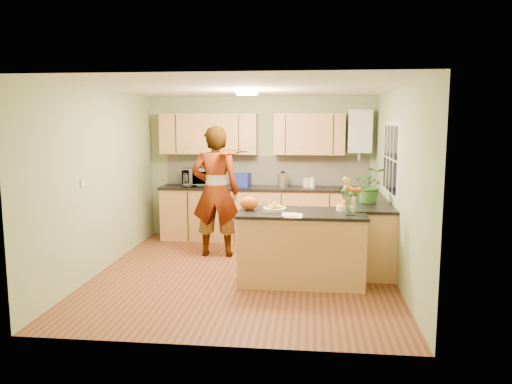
# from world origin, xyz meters

# --- Properties ---
(floor) EXTENTS (4.50, 4.50, 0.00)m
(floor) POSITION_xyz_m (0.00, 0.00, 0.00)
(floor) COLOR #5A2C19
(floor) RESTS_ON ground
(ceiling) EXTENTS (4.00, 4.50, 0.02)m
(ceiling) POSITION_xyz_m (0.00, 0.00, 2.50)
(ceiling) COLOR white
(ceiling) RESTS_ON wall_back
(wall_back) EXTENTS (4.00, 0.02, 2.50)m
(wall_back) POSITION_xyz_m (0.00, 2.25, 1.25)
(wall_back) COLOR #95A575
(wall_back) RESTS_ON floor
(wall_front) EXTENTS (4.00, 0.02, 2.50)m
(wall_front) POSITION_xyz_m (0.00, -2.25, 1.25)
(wall_front) COLOR #95A575
(wall_front) RESTS_ON floor
(wall_left) EXTENTS (0.02, 4.50, 2.50)m
(wall_left) POSITION_xyz_m (-2.00, 0.00, 1.25)
(wall_left) COLOR #95A575
(wall_left) RESTS_ON floor
(wall_right) EXTENTS (0.02, 4.50, 2.50)m
(wall_right) POSITION_xyz_m (2.00, 0.00, 1.25)
(wall_right) COLOR #95A575
(wall_right) RESTS_ON floor
(back_counter) EXTENTS (3.64, 0.62, 0.94)m
(back_counter) POSITION_xyz_m (0.10, 1.95, 0.47)
(back_counter) COLOR #BF7F4C
(back_counter) RESTS_ON floor
(right_counter) EXTENTS (0.62, 2.24, 0.94)m
(right_counter) POSITION_xyz_m (1.70, 0.85, 0.47)
(right_counter) COLOR #BF7F4C
(right_counter) RESTS_ON floor
(splashback) EXTENTS (3.60, 0.02, 0.52)m
(splashback) POSITION_xyz_m (0.10, 2.23, 1.20)
(splashback) COLOR beige
(splashback) RESTS_ON back_counter
(upper_cabinets) EXTENTS (3.20, 0.34, 0.70)m
(upper_cabinets) POSITION_xyz_m (-0.18, 2.08, 1.85)
(upper_cabinets) COLOR #BF7F4C
(upper_cabinets) RESTS_ON wall_back
(boiler) EXTENTS (0.40, 0.30, 0.86)m
(boiler) POSITION_xyz_m (1.70, 2.09, 1.90)
(boiler) COLOR silver
(boiler) RESTS_ON wall_back
(window_right) EXTENTS (0.01, 1.30, 1.05)m
(window_right) POSITION_xyz_m (1.99, 0.60, 1.55)
(window_right) COLOR silver
(window_right) RESTS_ON wall_right
(light_switch) EXTENTS (0.02, 0.09, 0.09)m
(light_switch) POSITION_xyz_m (-1.99, -0.60, 1.30)
(light_switch) COLOR silver
(light_switch) RESTS_ON wall_left
(ceiling_lamp) EXTENTS (0.30, 0.30, 0.07)m
(ceiling_lamp) POSITION_xyz_m (0.00, 0.30, 2.46)
(ceiling_lamp) COLOR #FFEABF
(ceiling_lamp) RESTS_ON ceiling
(peninsula_island) EXTENTS (1.62, 0.83, 0.93)m
(peninsula_island) POSITION_xyz_m (0.78, -0.27, 0.46)
(peninsula_island) COLOR #BF7F4C
(peninsula_island) RESTS_ON floor
(fruit_dish) EXTENTS (0.30, 0.30, 0.10)m
(fruit_dish) POSITION_xyz_m (0.43, -0.27, 0.97)
(fruit_dish) COLOR beige
(fruit_dish) RESTS_ON peninsula_island
(orange_bowl) EXTENTS (0.22, 0.22, 0.13)m
(orange_bowl) POSITION_xyz_m (1.33, -0.12, 0.98)
(orange_bowl) COLOR beige
(orange_bowl) RESTS_ON peninsula_island
(flower_vase) EXTENTS (0.29, 0.29, 0.53)m
(flower_vase) POSITION_xyz_m (1.38, -0.45, 1.28)
(flower_vase) COLOR silver
(flower_vase) RESTS_ON peninsula_island
(orange_bag) EXTENTS (0.26, 0.23, 0.18)m
(orange_bag) POSITION_xyz_m (0.09, -0.22, 1.02)
(orange_bag) COLOR #E05B12
(orange_bag) RESTS_ON peninsula_island
(papers) EXTENTS (0.22, 0.30, 0.01)m
(papers) POSITION_xyz_m (0.68, -0.57, 0.93)
(papers) COLOR white
(papers) RESTS_ON peninsula_island
(violinist) EXTENTS (0.76, 0.52, 2.01)m
(violinist) POSITION_xyz_m (-0.56, 0.86, 1.00)
(violinist) COLOR #DAA885
(violinist) RESTS_ON floor
(violin) EXTENTS (0.57, 0.50, 0.14)m
(violin) POSITION_xyz_m (-0.36, 0.64, 1.61)
(violin) COLOR #511405
(violin) RESTS_ON violinist
(microwave) EXTENTS (0.63, 0.50, 0.31)m
(microwave) POSITION_xyz_m (-1.08, 1.96, 1.09)
(microwave) COLOR silver
(microwave) RESTS_ON back_counter
(blue_box) EXTENTS (0.32, 0.26, 0.23)m
(blue_box) POSITION_xyz_m (-0.32, 1.98, 1.06)
(blue_box) COLOR navy
(blue_box) RESTS_ON back_counter
(kettle) EXTENTS (0.18, 0.18, 0.33)m
(kettle) POSITION_xyz_m (0.41, 1.96, 1.08)
(kettle) COLOR #B8B8BD
(kettle) RESTS_ON back_counter
(jar_cream) EXTENTS (0.11, 0.11, 0.16)m
(jar_cream) POSITION_xyz_m (0.81, 2.00, 1.02)
(jar_cream) COLOR beige
(jar_cream) RESTS_ON back_counter
(jar_white) EXTENTS (0.15, 0.15, 0.17)m
(jar_white) POSITION_xyz_m (0.91, 1.94, 1.03)
(jar_white) COLOR silver
(jar_white) RESTS_ON back_counter
(potted_plant) EXTENTS (0.47, 0.41, 0.51)m
(potted_plant) POSITION_xyz_m (1.70, 0.42, 1.19)
(potted_plant) COLOR #377326
(potted_plant) RESTS_ON right_counter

